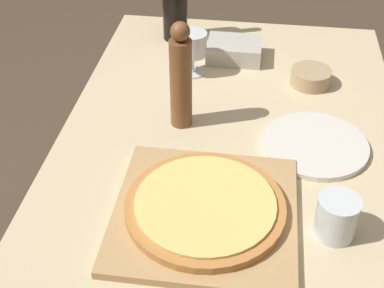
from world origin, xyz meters
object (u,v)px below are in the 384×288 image
(small_bowl, at_px, (311,77))
(pizza, at_px, (205,206))
(wine_glass, at_px, (193,46))
(pepper_mill, at_px, (181,78))

(small_bowl, bearing_deg, pizza, -112.91)
(pizza, height_order, small_bowl, small_bowl)
(pizza, bearing_deg, small_bowl, 67.09)
(small_bowl, bearing_deg, wine_glass, 177.94)
(pepper_mill, bearing_deg, wine_glass, 90.98)
(pizza, xyz_separation_m, wine_glass, (-0.10, 0.55, 0.06))
(pepper_mill, height_order, wine_glass, pepper_mill)
(wine_glass, bearing_deg, small_bowl, -2.06)
(pizza, relative_size, wine_glass, 2.56)
(pepper_mill, bearing_deg, small_bowl, 35.19)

